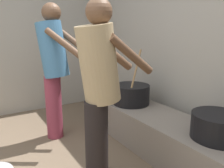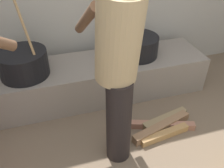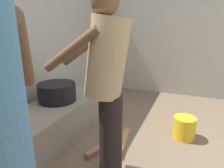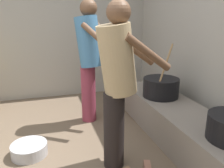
{
  "view_description": "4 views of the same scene",
  "coord_description": "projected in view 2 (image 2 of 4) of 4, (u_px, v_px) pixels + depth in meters",
  "views": [
    {
      "loc": [
        1.46,
        -0.03,
        1.33
      ],
      "look_at": [
        -0.34,
        1.08,
        0.84
      ],
      "focal_mm": 36.57,
      "sensor_mm": 36.0,
      "label": 1
    },
    {
      "loc": [
        -0.6,
        -0.52,
        1.74
      ],
      "look_at": [
        -0.2,
        0.83,
        0.74
      ],
      "focal_mm": 39.42,
      "sensor_mm": 36.0,
      "label": 2
    },
    {
      "loc": [
        -1.61,
        0.2,
        1.31
      ],
      "look_at": [
        0.03,
        0.87,
        0.81
      ],
      "focal_mm": 33.05,
      "sensor_mm": 36.0,
      "label": 3
    },
    {
      "loc": [
        1.77,
        0.2,
        1.45
      ],
      "look_at": [
        -0.48,
        0.89,
        0.75
      ],
      "focal_mm": 37.04,
      "sensor_mm": 36.0,
      "label": 4
    }
  ],
  "objects": [
    {
      "name": "cook_in_tan_shirt",
      "position": [
        118.0,
        62.0,
        1.65
      ],
      "size": [
        0.38,
        0.69,
        1.58
      ],
      "color": "black",
      "rests_on": "ground_plane"
    },
    {
      "name": "hearth_ledge",
      "position": [
        86.0,
        80.0,
        2.71
      ],
      "size": [
        2.65,
        0.6,
        0.41
      ],
      "primitive_type": "cube",
      "color": "slate",
      "rests_on": "ground_plane"
    },
    {
      "name": "firewood_pile",
      "position": [
        162.0,
        126.0,
        2.37
      ],
      "size": [
        0.73,
        0.35,
        0.08
      ],
      "color": "#A17746",
      "rests_on": "ground_plane"
    },
    {
      "name": "cooking_pot_main",
      "position": [
        23.0,
        63.0,
        2.35
      ],
      "size": [
        0.47,
        0.47,
        0.7
      ],
      "color": "black",
      "rests_on": "hearth_ledge"
    },
    {
      "name": "cooking_pot_secondary",
      "position": [
        137.0,
        46.0,
        2.69
      ],
      "size": [
        0.46,
        0.46,
        0.22
      ],
      "color": "black",
      "rests_on": "hearth_ledge"
    }
  ]
}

